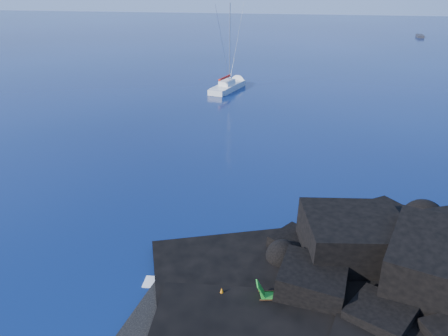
# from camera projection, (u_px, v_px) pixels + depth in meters

# --- Properties ---
(ground) EXTENTS (400.00, 400.00, 0.00)m
(ground) POSITION_uv_depth(u_px,v_px,m) (128.00, 320.00, 19.62)
(ground) COLOR black
(ground) RESTS_ON ground
(headland) EXTENTS (24.00, 24.00, 3.60)m
(headland) POSITION_uv_depth(u_px,v_px,m) (420.00, 313.00, 20.01)
(headland) COLOR black
(headland) RESTS_ON ground
(beach) EXTENTS (9.08, 6.86, 0.70)m
(beach) POSITION_uv_depth(u_px,v_px,m) (228.00, 326.00, 19.27)
(beach) COLOR black
(beach) RESTS_ON ground
(surf_foam) EXTENTS (10.00, 8.00, 0.06)m
(surf_foam) POSITION_uv_depth(u_px,v_px,m) (253.00, 267.00, 23.23)
(surf_foam) COLOR white
(surf_foam) RESTS_ON ground
(sailboat) EXTENTS (4.84, 11.21, 11.51)m
(sailboat) POSITION_uv_depth(u_px,v_px,m) (228.00, 90.00, 61.13)
(sailboat) COLOR silver
(sailboat) RESTS_ON ground
(deck_chair) EXTENTS (1.82, 1.11, 1.17)m
(deck_chair) POSITION_uv_depth(u_px,v_px,m) (277.00, 291.00, 20.00)
(deck_chair) COLOR #1C8121
(deck_chair) RESTS_ON beach
(towel) EXTENTS (2.22, 1.75, 0.05)m
(towel) POSITION_uv_depth(u_px,v_px,m) (232.00, 322.00, 18.97)
(towel) COLOR silver
(towel) RESTS_ON beach
(sunbather) EXTENTS (1.76, 1.17, 0.23)m
(sunbather) POSITION_uv_depth(u_px,v_px,m) (233.00, 319.00, 18.91)
(sunbather) COLOR tan
(sunbather) RESTS_ON towel
(marker_cone) EXTENTS (0.38, 0.38, 0.53)m
(marker_cone) POSITION_uv_depth(u_px,v_px,m) (222.00, 293.00, 20.39)
(marker_cone) COLOR orange
(marker_cone) RESTS_ON beach
(distant_boat_a) EXTENTS (1.93, 5.24, 0.69)m
(distant_boat_a) POSITION_uv_depth(u_px,v_px,m) (420.00, 37.00, 118.08)
(distant_boat_a) COLOR #26262B
(distant_boat_a) RESTS_ON ground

